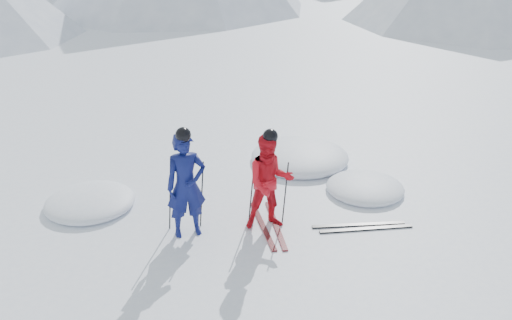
{
  "coord_description": "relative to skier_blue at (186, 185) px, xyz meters",
  "views": [
    {
      "loc": [
        -2.09,
        -8.38,
        5.1
      ],
      "look_at": [
        -1.34,
        0.5,
        1.1
      ],
      "focal_mm": 38.0,
      "sensor_mm": 36.0,
      "label": 1
    }
  ],
  "objects": [
    {
      "name": "ski_loose_b",
      "position": [
        3.16,
        -0.15,
        -0.93
      ],
      "size": [
        1.7,
        0.16,
        0.03
      ],
      "primitive_type": "cube",
      "rotation": [
        0.0,
        0.0,
        1.61
      ],
      "color": "black",
      "rests_on": "ground"
    },
    {
      "name": "snow_lumps",
      "position": [
        1.55,
        2.16,
        -0.94
      ],
      "size": [
        7.11,
        3.73,
        0.49
      ],
      "color": "white",
      "rests_on": "ground"
    },
    {
      "name": "ski_worn_right",
      "position": [
        1.56,
        0.12,
        -0.93
      ],
      "size": [
        0.21,
        1.7,
        0.03
      ],
      "primitive_type": "cube",
      "rotation": [
        0.0,
        0.0,
        0.07
      ],
      "color": "black",
      "rests_on": "ground"
    },
    {
      "name": "skier_red",
      "position": [
        1.44,
        0.12,
        -0.06
      ],
      "size": [
        0.92,
        0.76,
        1.76
      ],
      "primitive_type": "imported",
      "rotation": [
        0.0,
        0.0,
        0.11
      ],
      "color": "red",
      "rests_on": "ground"
    },
    {
      "name": "pole_red_left",
      "position": [
        1.14,
        0.37,
        -0.35
      ],
      "size": [
        0.12,
        0.09,
        1.17
      ],
      "primitive_type": "cylinder",
      "rotation": [
        0.06,
        0.08,
        0.0
      ],
      "color": "black",
      "rests_on": "ground"
    },
    {
      "name": "ground",
      "position": [
        2.58,
        0.1,
        -0.94
      ],
      "size": [
        160.0,
        160.0,
        0.0
      ],
      "primitive_type": "plane",
      "color": "white",
      "rests_on": "ground"
    },
    {
      "name": "ski_loose_a",
      "position": [
        3.06,
        -0.0,
        -0.93
      ],
      "size": [
        1.7,
        0.1,
        0.03
      ],
      "primitive_type": "cube",
      "rotation": [
        0.0,
        0.0,
        1.58
      ],
      "color": "black",
      "rests_on": "ground"
    },
    {
      "name": "pole_blue_left",
      "position": [
        -0.3,
        0.15,
        -0.31
      ],
      "size": [
        0.12,
        0.09,
        1.25
      ],
      "primitive_type": "cylinder",
      "rotation": [
        0.05,
        0.08,
        0.0
      ],
      "color": "black",
      "rests_on": "ground"
    },
    {
      "name": "skier_blue",
      "position": [
        0.0,
        0.0,
        0.0
      ],
      "size": [
        0.78,
        0.61,
        1.89
      ],
      "primitive_type": "imported",
      "rotation": [
        0.0,
        0.0,
        0.25
      ],
      "color": "#0E1555",
      "rests_on": "ground"
    },
    {
      "name": "ski_worn_left",
      "position": [
        1.32,
        0.12,
        -0.93
      ],
      "size": [
        0.33,
        1.7,
        0.03
      ],
      "primitive_type": "cube",
      "rotation": [
        0.0,
        0.0,
        0.14
      ],
      "color": "black",
      "rests_on": "ground"
    },
    {
      "name": "pole_red_right",
      "position": [
        1.74,
        0.27,
        -0.35
      ],
      "size": [
        0.12,
        0.08,
        1.17
      ],
      "primitive_type": "cylinder",
      "rotation": [
        -0.05,
        0.08,
        0.0
      ],
      "color": "black",
      "rests_on": "ground"
    },
    {
      "name": "pole_blue_right",
      "position": [
        0.25,
        0.25,
        -0.31
      ],
      "size": [
        0.12,
        0.07,
        1.26
      ],
      "primitive_type": "cylinder",
      "rotation": [
        -0.04,
        0.08,
        0.0
      ],
      "color": "black",
      "rests_on": "ground"
    }
  ]
}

